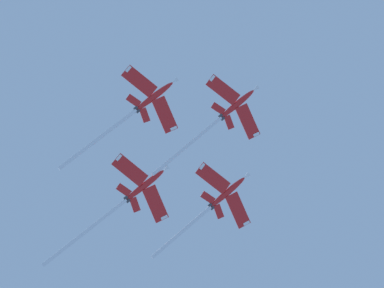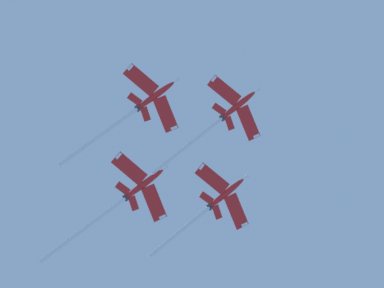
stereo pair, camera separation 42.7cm
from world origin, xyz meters
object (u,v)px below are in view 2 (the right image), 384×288
Objects in this scene: jet_lead at (223,117)px; jet_slot at (125,198)px; jet_right_wing at (137,109)px; jet_left_wing at (213,204)px.

jet_lead is 0.98× the size of jet_slot.
jet_slot is at bearing 82.26° from jet_right_wing.
jet_lead reaches higher than jet_slot.
jet_lead is at bearing -8.25° from jet_right_wing.
jet_lead reaches higher than jet_left_wing.
jet_lead is 33.10m from jet_slot.
jet_lead is 1.12× the size of jet_left_wing.
jet_left_wing is (2.87, 21.88, -5.35)m from jet_lead.
jet_left_wing is at bearing 82.52° from jet_lead.
jet_lead is at bearing -97.48° from jet_left_wing.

